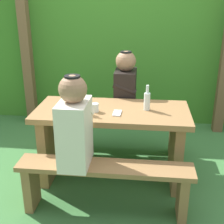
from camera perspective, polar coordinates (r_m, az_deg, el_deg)
name	(u,v)px	position (r m, az deg, el deg)	size (l,w,h in m)	color
ground_plane	(112,177)	(3.11, 0.00, -11.94)	(12.00, 12.00, 0.00)	#3C723A
hedge_backdrop	(126,50)	(4.46, 2.63, 11.45)	(6.40, 0.65, 1.90)	#3A7A25
pergola_post_left	(26,44)	(4.19, -15.76, 12.13)	(0.12, 0.12, 2.19)	brown
picnic_table	(112,132)	(2.87, 0.00, -3.73)	(1.40, 0.64, 0.72)	olive
bench_near	(105,179)	(2.51, -1.35, -12.29)	(1.40, 0.24, 0.44)	olive
bench_far	(117,127)	(3.41, 0.97, -2.76)	(1.40, 0.24, 0.44)	olive
person_white_shirt	(75,125)	(2.33, -6.99, -2.42)	(0.25, 0.35, 0.72)	silver
person_black_coat	(125,88)	(3.24, 2.51, 4.52)	(0.25, 0.35, 0.72)	black
drinking_glass	(95,108)	(2.72, -3.22, 0.82)	(0.07, 0.07, 0.08)	silver
bottle_left	(147,100)	(2.76, 6.54, 2.16)	(0.06, 0.06, 0.23)	silver
bottle_right	(80,102)	(2.69, -6.07, 1.82)	(0.06, 0.06, 0.23)	silver
cell_phone	(117,113)	(2.68, 0.96, -0.19)	(0.07, 0.14, 0.01)	silver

